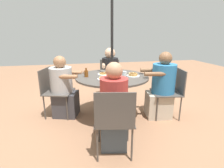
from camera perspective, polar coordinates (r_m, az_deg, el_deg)
ground_plane at (r=3.24m, az=-0.00°, el=-10.55°), size 12.00×12.00×0.00m
patio_table at (r=3.00m, az=-0.00°, el=0.49°), size 1.24×1.24×0.76m
umbrella_pole at (r=2.90m, az=-0.00°, el=11.02°), size 0.04×0.04×2.39m
patio_chair_north at (r=3.26m, az=18.77°, el=-1.68°), size 0.54×0.54×0.87m
diner_north at (r=3.19m, az=15.78°, el=-1.46°), size 0.61×0.47×1.17m
patio_chair_east at (r=4.05m, az=-0.71°, el=2.62°), size 0.54×0.54×0.87m
diner_east at (r=3.88m, az=-0.62°, el=2.41°), size 0.41×0.53×1.16m
patio_chair_south at (r=3.29m, az=-18.51°, el=-1.46°), size 0.58×0.58×0.87m
diner_south at (r=3.23m, az=-15.54°, el=-1.85°), size 0.57×0.49×1.10m
patio_chair_west at (r=2.08m, az=0.78°, el=-11.07°), size 0.55×0.55×0.87m
diner_west at (r=2.23m, az=0.60°, el=-8.61°), size 0.41×0.55×1.14m
pancake_plate_a at (r=2.98m, az=6.87°, el=2.95°), size 0.22×0.22×0.07m
pancake_plate_b at (r=2.76m, az=-2.54°, el=1.83°), size 0.22×0.22×0.05m
pancake_plate_c at (r=3.08m, az=-2.68°, el=3.31°), size 0.22×0.22×0.05m
syrup_bottle at (r=2.96m, az=-8.42°, el=3.45°), size 0.09×0.07×0.15m
coffee_cup at (r=3.24m, az=0.55°, el=4.65°), size 0.09×0.09×0.10m
drinking_glass_a at (r=2.88m, az=4.08°, el=3.12°), size 0.07×0.07×0.11m
drinking_glass_b at (r=2.85m, az=1.78°, el=3.11°), size 0.07×0.07×0.12m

